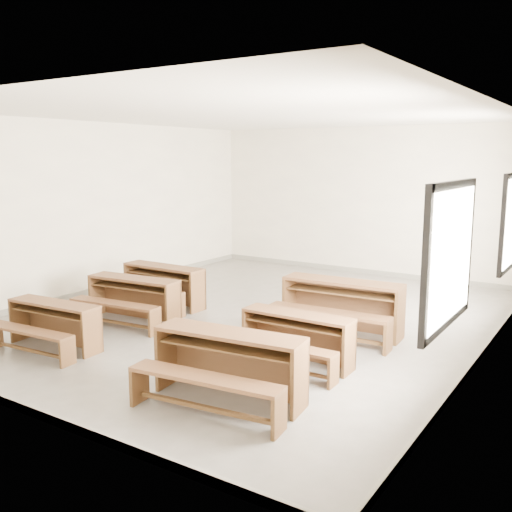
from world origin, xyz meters
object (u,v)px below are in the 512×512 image
Objects in this scene: desk_set_3 at (227,362)px; desk_set_4 at (295,335)px; desk_set_2 at (162,283)px; desk_set_1 at (132,296)px; desk_set_0 at (52,322)px; desk_set_5 at (341,303)px.

desk_set_3 reaches higher than desk_set_4.
desk_set_2 is 1.09× the size of desk_set_4.
desk_set_1 reaches higher than desk_set_4.
desk_set_2 is at bearing 91.98° from desk_set_0.
desk_set_5 reaches higher than desk_set_1.
desk_set_5 reaches higher than desk_set_0.
desk_set_4 is at bearing -19.42° from desk_set_2.
desk_set_1 is 1.12× the size of desk_set_4.
desk_set_4 is 0.80× the size of desk_set_5.
desk_set_2 is at bearing 98.52° from desk_set_1.
desk_set_1 is 3.08m from desk_set_4.
desk_set_2 is at bearing 159.33° from desk_set_4.
desk_set_4 is at bearing 18.04° from desk_set_0.
desk_set_3 is (3.24, -2.55, 0.02)m from desk_set_2.
desk_set_5 is at bearing 15.63° from desk_set_1.
desk_set_5 is (3.01, 1.19, 0.06)m from desk_set_1.
desk_set_5 is at bearing 37.83° from desk_set_0.
desk_set_2 reaches higher than desk_set_1.
desk_set_5 is (3.26, 0.23, 0.05)m from desk_set_2.
desk_set_4 is 1.46m from desk_set_5.
desk_set_1 is at bearing 145.36° from desk_set_3.
desk_set_0 is 2.49m from desk_set_2.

